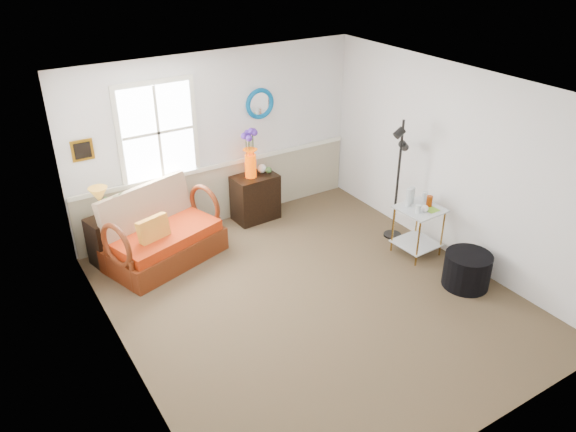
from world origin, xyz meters
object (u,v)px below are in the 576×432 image
cabinet (255,197)px  ottoman (467,270)px  lamp_stand (105,242)px  loveseat (163,228)px  side_table (417,231)px  floor_lamp (398,181)px

cabinet → ottoman: bearing=-67.8°
lamp_stand → loveseat: bearing=-26.0°
lamp_stand → side_table: side_table is taller
loveseat → side_table: size_ratio=2.17×
floor_lamp → ottoman: bearing=-86.4°
side_table → ottoman: 0.93m
loveseat → cabinet: bearing=-3.7°
lamp_stand → ottoman: size_ratio=1.14×
loveseat → lamp_stand: bearing=136.0°
side_table → ottoman: bearing=-90.6°
ottoman → lamp_stand: bearing=141.6°
cabinet → side_table: 2.53m
lamp_stand → cabinet: (2.35, 0.07, 0.02)m
loveseat → floor_lamp: size_ratio=0.86×
side_table → loveseat: bearing=150.9°
loveseat → lamp_stand: 0.80m
loveseat → floor_lamp: 3.33m
loveseat → cabinet: (1.65, 0.42, -0.14)m
lamp_stand → side_table: size_ratio=0.95×
side_table → cabinet: bearing=123.5°
floor_lamp → cabinet: bearing=138.9°
side_table → floor_lamp: size_ratio=0.40×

